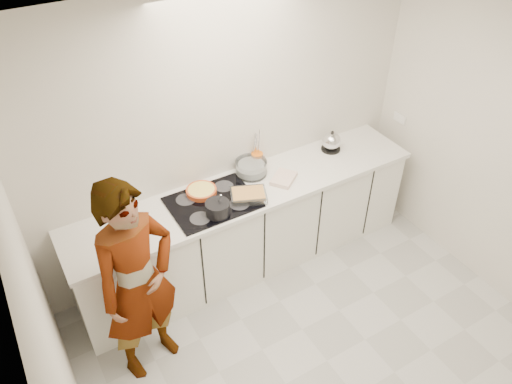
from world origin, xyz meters
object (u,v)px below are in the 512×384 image
baking_dish (248,195)px  mixing_bowl (251,168)px  kettle (331,142)px  tart_dish (201,191)px  saucepan (218,208)px  utensil_crock (257,159)px  cook (138,283)px  hob (213,202)px

baking_dish → mixing_bowl: mixing_bowl is taller
mixing_bowl → kettle: (0.86, -0.05, 0.03)m
tart_dish → baking_dish: size_ratio=0.87×
saucepan → mixing_bowl: bearing=34.4°
tart_dish → utensil_crock: 0.64m
tart_dish → baking_dish: 0.41m
tart_dish → saucepan: (-0.00, -0.31, 0.03)m
baking_dish → saucepan: bearing=-170.9°
kettle → cook: cook is taller
hob → baking_dish: baking_dish is taller
tart_dish → baking_dish: baking_dish is taller
tart_dish → mixing_bowl: size_ratio=0.85×
cook → saucepan: bearing=5.6°
hob → baking_dish: size_ratio=1.99×
kettle → saucepan: bearing=-167.4°
tart_dish → utensil_crock: size_ratio=2.35×
saucepan → baking_dish: 0.32m
utensil_crock → hob: bearing=-154.9°
utensil_crock → baking_dish: bearing=-129.0°
tart_dish → kettle: bearing=-0.2°
hob → mixing_bowl: size_ratio=1.96×
hob → tart_dish: bearing=100.5°
utensil_crock → kettle: bearing=-10.1°
saucepan → baking_dish: (0.32, 0.05, -0.02)m
tart_dish → cook: size_ratio=0.18×
saucepan → cook: (-0.81, -0.34, -0.10)m
utensil_crock → cook: bearing=-151.5°
hob → kettle: kettle is taller
baking_dish → cook: 1.19m
kettle → tart_dish: bearing=179.8°
cook → hob: bearing=13.6°
saucepan → mixing_bowl: size_ratio=0.59×
hob → utensil_crock: size_ratio=5.38×
mixing_bowl → utensil_crock: 0.14m
kettle → utensil_crock: (-0.75, 0.13, -0.02)m
baking_dish → cook: size_ratio=0.21×
mixing_bowl → kettle: 0.86m
tart_dish → mixing_bowl: (0.52, 0.04, 0.02)m
mixing_bowl → utensil_crock: size_ratio=2.75×
utensil_crock → cook: 1.64m
saucepan → utensil_crock: size_ratio=1.62×
saucepan → mixing_bowl: 0.63m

